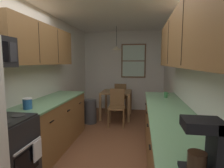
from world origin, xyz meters
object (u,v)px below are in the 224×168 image
at_px(dining_chair_near, 117,105).
at_px(mug_by_coffeemaker, 166,95).
at_px(dining_chair_far, 121,96).
at_px(coffee_maker, 207,147).
at_px(dining_table, 116,96).
at_px(stove_range, 2,156).
at_px(trash_bin, 90,111).
at_px(storage_canister, 27,103).

relative_size(dining_chair_near, mug_by_coffeemaker, 8.32).
height_order(dining_chair_far, coffee_maker, coffee_maker).
xyz_separation_m(dining_table, dining_chair_near, (0.10, -0.63, -0.12)).
xyz_separation_m(stove_range, dining_chair_far, (0.95, 3.88, 0.03)).
xyz_separation_m(trash_bin, mug_by_coffeemaker, (1.75, -0.93, 0.65)).
height_order(trash_bin, coffee_maker, coffee_maker).
relative_size(dining_chair_near, trash_bin, 1.48).
bearing_deg(dining_chair_far, trash_bin, -118.06).
distance_m(stove_range, storage_canister, 0.73).
distance_m(dining_table, storage_canister, 2.89).
bearing_deg(stove_range, dining_chair_near, 69.24).
height_order(stove_range, storage_canister, stove_range).
distance_m(storage_canister, mug_by_coffeemaker, 2.37).
height_order(storage_canister, mug_by_coffeemaker, storage_canister).
bearing_deg(dining_chair_near, storage_canister, -115.52).
relative_size(dining_chair_near, storage_canister, 5.71).
bearing_deg(coffee_maker, trash_bin, 116.59).
height_order(trash_bin, mug_by_coffeemaker, mug_by_coffeemaker).
bearing_deg(trash_bin, dining_chair_near, -2.16).
bearing_deg(dining_chair_far, stove_range, -103.81).
distance_m(stove_range, dining_chair_near, 2.80).
bearing_deg(dining_chair_far, dining_table, -95.28).
xyz_separation_m(dining_table, coffee_maker, (1.07, -3.95, 0.45)).
distance_m(trash_bin, mug_by_coffeemaker, 2.09).
relative_size(dining_chair_far, trash_bin, 1.48).
relative_size(dining_chair_far, mug_by_coffeemaker, 8.32).
xyz_separation_m(stove_range, dining_table, (0.90, 3.25, 0.15)).
distance_m(dining_table, dining_chair_near, 0.65).
xyz_separation_m(dining_chair_near, storage_canister, (-1.00, -2.09, 0.48)).
distance_m(stove_range, mug_by_coffeemaker, 2.71).
bearing_deg(storage_canister, stove_range, -89.40).
xyz_separation_m(dining_table, trash_bin, (-0.60, -0.61, -0.32)).
relative_size(trash_bin, coffee_maker, 1.83).
bearing_deg(mug_by_coffeemaker, stove_range, -140.11).
relative_size(coffee_maker, mug_by_coffeemaker, 3.08).
height_order(stove_range, dining_chair_far, stove_range).
relative_size(stove_range, storage_canister, 6.98).
bearing_deg(dining_table, storage_canister, -108.33).
xyz_separation_m(dining_chair_near, coffee_maker, (0.97, -3.31, 0.57)).
xyz_separation_m(coffee_maker, mug_by_coffeemaker, (0.08, 2.41, -0.12)).
bearing_deg(dining_table, trash_bin, -134.80).
relative_size(trash_bin, storage_canister, 3.86).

